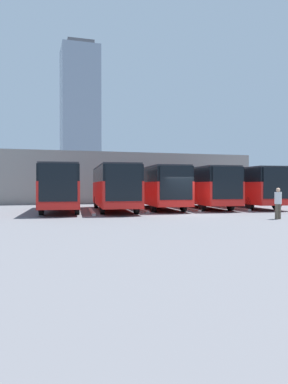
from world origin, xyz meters
The scene contains 13 objects.
ground_plane centered at (0.00, 0.00, 0.00)m, with size 600.00×600.00×0.00m, color #5B5B60.
bus_0 centered at (-7.80, -5.71, 1.87)m, with size 3.73×11.21×3.37m.
curb_divider_0 centered at (-5.85, -4.08, 0.07)m, with size 0.24×5.62×0.15m, color #B2B2AD.
bus_1 centered at (-3.90, -6.00, 1.87)m, with size 3.73×11.21×3.37m.
curb_divider_1 centered at (-1.95, -4.38, 0.07)m, with size 0.24×5.62×0.15m, color #B2B2AD.
bus_2 centered at (0.00, -6.00, 1.87)m, with size 3.73×11.21×3.37m.
curb_divider_2 centered at (1.95, -4.38, 0.07)m, with size 0.24×5.62×0.15m, color #B2B2AD.
bus_3 centered at (3.90, -4.91, 1.87)m, with size 3.73×11.21×3.37m.
curb_divider_3 centered at (5.85, -3.28, 0.07)m, with size 0.24×5.62×0.15m, color #B2B2AD.
bus_4 centered at (7.81, -5.46, 1.87)m, with size 3.73×11.21×3.37m.
pedestrian centered at (-3.55, 4.69, 0.96)m, with size 0.48×0.48×1.78m.
station_building centered at (0.00, -20.83, 2.76)m, with size 29.28×13.26×5.46m.
office_tower centered at (-12.50, -153.46, 33.49)m, with size 17.19×17.19×68.18m.
Camera 1 is at (10.00, 22.84, 1.94)m, focal length 35.00 mm.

